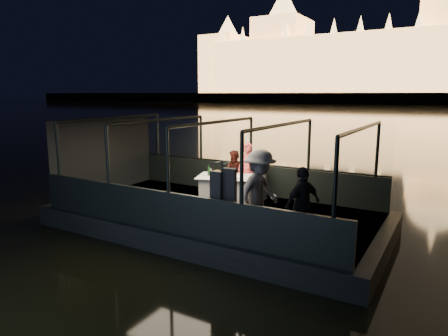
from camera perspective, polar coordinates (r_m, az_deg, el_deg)
The scene contains 27 objects.
river_water at distance 88.90m, azimuth 27.12°, elevation 7.11°, with size 500.00×500.00×0.00m, color black.
boat_hull at distance 10.75m, azimuth -1.09°, elevation -8.49°, with size 8.60×4.40×1.00m, color black.
boat_deck at distance 10.61m, azimuth -1.10°, elevation -6.04°, with size 8.00×4.00×0.04m, color black.
gunwale_port at distance 12.19m, azimuth 3.80°, elevation -1.59°, with size 8.00×0.08×0.90m, color black.
gunwale_starboard at distance 8.90m, azimuth -7.88°, elevation -6.24°, with size 8.00×0.08×0.90m, color black.
cabin_glass_port at distance 12.00m, azimuth 3.87°, elevation 3.79°, with size 8.00×0.02×1.40m, color #99B2B2, non-canonical shape.
cabin_glass_starboard at distance 8.64m, azimuth -8.07°, elevation 1.08°, with size 8.00×0.02×1.40m, color #99B2B2, non-canonical shape.
cabin_roof_glass at distance 10.19m, azimuth -1.14°, elevation 6.57°, with size 8.00×4.00×0.02m, color #99B2B2, non-canonical shape.
end_wall_fore at distance 12.85m, azimuth -16.52°, elevation 1.80°, with size 0.02×4.00×2.30m, color black, non-canonical shape.
end_wall_aft at distance 8.96m, azimuth 21.28°, elevation -2.13°, with size 0.02×4.00×2.30m, color black, non-canonical shape.
canopy_ribs at distance 10.33m, azimuth -1.12°, elevation 0.20°, with size 8.00×4.00×2.30m, color black, non-canonical shape.
embankment at distance 218.75m, azimuth 29.30°, elevation 8.53°, with size 400.00×140.00×6.00m, color #423D33.
dining_table_central at distance 11.13m, azimuth 0.03°, elevation -3.08°, with size 1.45×1.05×0.77m, color silver.
chair_port_left at distance 11.77m, azimuth 0.45°, elevation -2.00°, with size 0.39×0.39×0.84m, color black.
chair_port_right at distance 11.51m, azimuth 4.79°, elevation -2.32°, with size 0.42×0.42×0.89m, color black.
coat_stand at distance 8.33m, azimuth -0.22°, elevation -4.09°, with size 0.46×0.37×1.66m, color black, non-canonical shape.
person_woman_coral at distance 11.60m, azimuth 3.39°, elevation -0.69°, with size 0.59×0.39×1.63m, color #D74E4F.
person_man_maroon at distance 11.92m, azimuth 1.56°, elevation -0.37°, with size 0.65×0.51×1.36m, color #3E1611.
passenger_stripe at distance 8.52m, azimuth 5.07°, elevation -4.14°, with size 1.21×0.68×1.87m, color silver.
passenger_dark at distance 8.31m, azimuth 11.16°, elevation -4.68°, with size 0.92×0.39×1.57m, color black.
wine_bottle at distance 11.11m, azimuth -2.20°, elevation -0.31°, with size 0.06×0.06×0.30m, color #123314.
bread_basket at distance 11.43m, azimuth -1.03°, elevation -0.56°, with size 0.20×0.20×0.08m, color brown.
amber_candle at distance 11.05m, azimuth 1.19°, elevation -0.95°, with size 0.06×0.06×0.08m, color orange.
plate_near at distance 10.70m, azimuth 2.09°, elevation -1.51°, with size 0.24×0.24×0.02m, color silver.
plate_far at distance 11.41m, azimuth -0.28°, elevation -0.74°, with size 0.23×0.23×0.01m, color white.
wine_glass_white at distance 11.15m, azimuth -1.86°, elevation -0.56°, with size 0.06×0.06×0.19m, color silver, non-canonical shape.
wine_glass_red at distance 11.12m, azimuth 2.79°, elevation -0.59°, with size 0.07×0.07×0.21m, color silver, non-canonical shape.
Camera 1 is at (5.31, -8.67, 3.50)m, focal length 32.00 mm.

